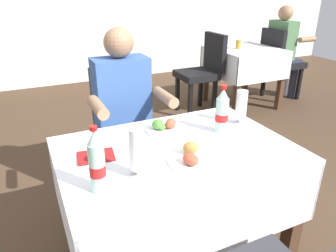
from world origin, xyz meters
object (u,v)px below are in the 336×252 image
(main_dining_table, at_px, (176,179))
(beer_glass_left, at_px, (241,106))
(seated_diner_far, at_px, (125,113))
(cola_bottle_primary, at_px, (222,112))
(plate_near_camera, at_px, (194,158))
(background_table_tumbler, at_px, (238,44))
(cola_bottle_secondary, at_px, (97,163))
(background_chair_left, at_px, (203,69))
(napkin_cutlery_set, at_px, (96,156))
(background_chair_right, at_px, (279,60))
(plate_far_diner, at_px, (165,127))
(background_dining_table, at_px, (243,63))
(background_patron, at_px, (284,48))
(chair_far_diner_seat, at_px, (128,127))
(beer_glass_middle, at_px, (137,153))

(main_dining_table, relative_size, beer_glass_left, 5.77)
(seated_diner_far, xyz_separation_m, cola_bottle_primary, (0.35, -0.61, 0.16))
(plate_near_camera, distance_m, background_table_tumbler, 2.92)
(cola_bottle_secondary, height_order, background_chair_left, cola_bottle_secondary)
(napkin_cutlery_set, xyz_separation_m, background_chair_right, (2.99, 1.98, -0.21))
(plate_far_diner, height_order, background_chair_right, background_chair_right)
(background_dining_table, bearing_deg, background_chair_right, 0.00)
(cola_bottle_primary, height_order, napkin_cutlery_set, cola_bottle_primary)
(cola_bottle_secondary, bearing_deg, background_patron, 36.06)
(beer_glass_left, xyz_separation_m, background_table_tumbler, (1.43, 1.95, -0.05))
(chair_far_diner_seat, distance_m, cola_bottle_primary, 0.84)
(plate_far_diner, height_order, background_dining_table, plate_far_diner)
(background_dining_table, height_order, background_patron, background_patron)
(beer_glass_left, distance_m, background_table_tumbler, 2.42)
(cola_bottle_primary, relative_size, background_patron, 0.21)
(background_dining_table, relative_size, background_patron, 0.67)
(chair_far_diner_seat, bearing_deg, background_patron, 25.63)
(seated_diner_far, relative_size, beer_glass_left, 6.38)
(plate_far_diner, height_order, beer_glass_left, beer_glass_left)
(main_dining_table, relative_size, seated_diner_far, 0.90)
(plate_near_camera, bearing_deg, cola_bottle_primary, 36.76)
(seated_diner_far, height_order, plate_near_camera, seated_diner_far)
(seated_diner_far, bearing_deg, background_chair_right, 27.54)
(background_chair_right, bearing_deg, main_dining_table, -141.68)
(background_chair_right, bearing_deg, cola_bottle_primary, -139.19)
(plate_far_diner, distance_m, background_chair_left, 2.31)
(napkin_cutlery_set, xyz_separation_m, background_dining_table, (2.38, 1.98, -0.20))
(main_dining_table, distance_m, seated_diner_far, 0.69)
(main_dining_table, xyz_separation_m, cola_bottle_secondary, (-0.43, -0.19, 0.30))
(chair_far_diner_seat, bearing_deg, background_chair_right, 26.04)
(beer_glass_left, xyz_separation_m, cola_bottle_primary, (-0.17, -0.05, 0.01))
(plate_far_diner, bearing_deg, plate_near_camera, -93.62)
(main_dining_table, height_order, chair_far_diner_seat, chair_far_diner_seat)
(cola_bottle_secondary, xyz_separation_m, napkin_cutlery_set, (0.05, 0.27, -0.12))
(beer_glass_middle, bearing_deg, background_patron, 37.22)
(background_dining_table, bearing_deg, beer_glass_middle, -135.56)
(chair_far_diner_seat, height_order, beer_glass_left, chair_far_diner_seat)
(napkin_cutlery_set, height_order, background_chair_right, background_chair_right)
(plate_near_camera, relative_size, beer_glass_left, 1.29)
(main_dining_table, distance_m, background_patron, 3.37)
(chair_far_diner_seat, bearing_deg, plate_near_camera, -89.17)
(background_chair_right, xyz_separation_m, background_table_tumbler, (-0.71, 0.01, 0.26))
(beer_glass_left, relative_size, background_chair_left, 0.20)
(cola_bottle_secondary, relative_size, background_chair_left, 0.28)
(cola_bottle_primary, height_order, background_patron, background_patron)
(chair_far_diner_seat, bearing_deg, background_table_tumbler, 34.11)
(beer_glass_middle, bearing_deg, cola_bottle_secondary, -168.95)
(plate_far_diner, distance_m, beer_glass_middle, 0.48)
(main_dining_table, xyz_separation_m, napkin_cutlery_set, (-0.38, 0.08, 0.18))
(plate_near_camera, distance_m, background_chair_right, 3.42)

